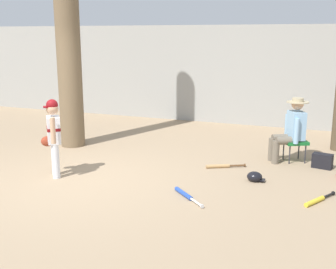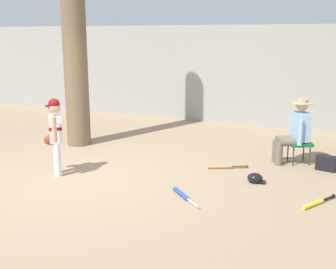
{
  "view_description": "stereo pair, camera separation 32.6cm",
  "coord_description": "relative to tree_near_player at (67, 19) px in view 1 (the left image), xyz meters",
  "views": [
    {
      "loc": [
        3.78,
        -5.62,
        2.32
      ],
      "look_at": [
        1.34,
        0.61,
        0.75
      ],
      "focal_mm": 45.64,
      "sensor_mm": 36.0,
      "label": 1
    },
    {
      "loc": [
        4.08,
        -5.49,
        2.32
      ],
      "look_at": [
        1.34,
        0.61,
        0.75
      ],
      "focal_mm": 45.64,
      "sensor_mm": 36.0,
      "label": 2
    }
  ],
  "objects": [
    {
      "name": "young_ballplayer",
      "position": [
        0.88,
        -1.86,
        -1.88
      ],
      "size": [
        0.54,
        0.49,
        1.31
      ],
      "color": "white",
      "rests_on": "ground"
    },
    {
      "name": "tree_near_player",
      "position": [
        0.0,
        0.0,
        0.0
      ],
      "size": [
        0.81,
        0.81,
        6.1
      ],
      "color": "brown",
      "rests_on": "ground"
    },
    {
      "name": "handbag_beside_stool",
      "position": [
        5.04,
        0.25,
        -2.49
      ],
      "size": [
        0.37,
        0.25,
        0.26
      ],
      "primitive_type": "cube",
      "rotation": [
        0.0,
        0.0,
        -0.21
      ],
      "color": "black",
      "rests_on": "ground"
    },
    {
      "name": "folding_stool",
      "position": [
        4.53,
        0.5,
        -2.26
      ],
      "size": [
        0.54,
        0.54,
        0.41
      ],
      "color": "#196B2D",
      "rests_on": "ground"
    },
    {
      "name": "concrete_back_wall",
      "position": [
        1.35,
        3.64,
        -1.34
      ],
      "size": [
        18.0,
        0.36,
        2.57
      ],
      "primitive_type": "cube",
      "color": "#9E9E99",
      "rests_on": "ground"
    },
    {
      "name": "ground_plane",
      "position": [
        1.35,
        -1.9,
        -2.62
      ],
      "size": [
        60.0,
        60.0,
        0.0
      ],
      "primitive_type": "plane",
      "color": "#9E8466"
    },
    {
      "name": "bat_blue_youth",
      "position": [
        3.23,
        -1.96,
        -2.59
      ],
      "size": [
        0.61,
        0.57,
        0.07
      ],
      "color": "#2347AD",
      "rests_on": "ground"
    },
    {
      "name": "bat_wood_tan",
      "position": [
        3.36,
        -0.4,
        -2.59
      ],
      "size": [
        0.66,
        0.39,
        0.07
      ],
      "color": "tan",
      "rests_on": "ground"
    },
    {
      "name": "seated_spectator",
      "position": [
        4.44,
        0.45,
        -1.98
      ],
      "size": [
        0.67,
        0.56,
        1.2
      ],
      "color": "#6B6051",
      "rests_on": "ground"
    },
    {
      "name": "bat_yellow_trainer",
      "position": [
        5.03,
        -1.48,
        -2.59
      ],
      "size": [
        0.4,
        0.67,
        0.07
      ],
      "color": "yellow",
      "rests_on": "ground"
    },
    {
      "name": "batting_helmet_black",
      "position": [
        4.04,
        -0.89,
        -2.55
      ],
      "size": [
        0.29,
        0.22,
        0.17
      ],
      "color": "black",
      "rests_on": "ground"
    }
  ]
}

